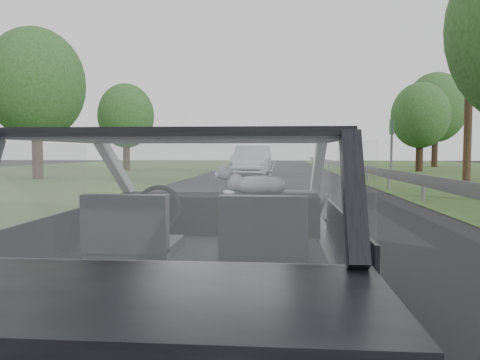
% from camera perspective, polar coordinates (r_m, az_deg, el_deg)
% --- Properties ---
extents(ground, '(140.00, 140.00, 0.00)m').
position_cam_1_polar(ground, '(3.34, -4.29, -20.14)').
color(ground, black).
rests_on(ground, ground).
extents(subject_car, '(1.80, 4.00, 1.45)m').
position_cam_1_polar(subject_car, '(3.12, -4.35, -7.86)').
color(subject_car, black).
rests_on(subject_car, ground).
extents(dashboard, '(1.58, 0.45, 0.30)m').
position_cam_1_polar(dashboard, '(3.71, -2.84, -4.08)').
color(dashboard, black).
rests_on(dashboard, subject_car).
extents(driver_seat, '(0.50, 0.72, 0.42)m').
position_cam_1_polar(driver_seat, '(2.91, -13.12, -5.67)').
color(driver_seat, black).
rests_on(driver_seat, subject_car).
extents(passenger_seat, '(0.50, 0.72, 0.42)m').
position_cam_1_polar(passenger_seat, '(2.77, 2.91, -6.04)').
color(passenger_seat, black).
rests_on(passenger_seat, subject_car).
extents(steering_wheel, '(0.36, 0.36, 0.04)m').
position_cam_1_polar(steering_wheel, '(3.49, -10.01, -3.45)').
color(steering_wheel, black).
rests_on(steering_wheel, dashboard).
extents(cat, '(0.61, 0.29, 0.26)m').
position_cam_1_polar(cat, '(3.69, 2.11, -0.46)').
color(cat, gray).
rests_on(cat, dashboard).
extents(guardrail, '(0.05, 90.00, 0.32)m').
position_cam_1_polar(guardrail, '(13.59, 21.01, 0.04)').
color(guardrail, gray).
rests_on(guardrail, ground).
extents(other_car, '(2.31, 5.22, 1.68)m').
position_cam_1_polar(other_car, '(25.90, 1.48, 2.36)').
color(other_car, '#AEB5C0').
rests_on(other_car, ground).
extents(highway_sign, '(0.54, 1.08, 2.82)m').
position_cam_1_polar(highway_sign, '(23.10, 17.98, 3.47)').
color(highway_sign, '#17521E').
rests_on(highway_sign, ground).
extents(utility_pole, '(0.27, 0.27, 7.75)m').
position_cam_1_polar(utility_pole, '(17.29, 26.18, 11.55)').
color(utility_pole, brown).
rests_on(utility_pole, ground).
extents(tree_2, '(4.89, 4.89, 5.81)m').
position_cam_1_polar(tree_2, '(33.85, 21.09, 5.89)').
color(tree_2, '#214016').
rests_on(tree_2, ground).
extents(tree_3, '(6.24, 6.24, 8.01)m').
position_cam_1_polar(tree_3, '(44.55, 22.71, 6.63)').
color(tree_3, '#214016').
rests_on(tree_3, ground).
extents(tree_5, '(5.82, 5.82, 7.12)m').
position_cam_1_polar(tree_5, '(24.99, -23.59, 8.27)').
color(tree_5, '#214016').
rests_on(tree_5, ground).
extents(tree_6, '(5.15, 5.15, 5.97)m').
position_cam_1_polar(tree_6, '(34.20, -13.71, 6.12)').
color(tree_6, '#214016').
rests_on(tree_6, ground).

